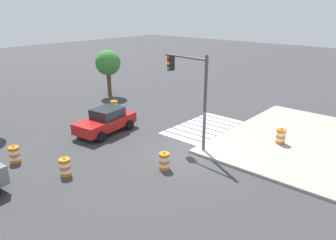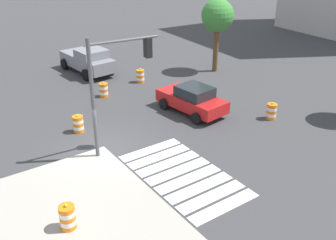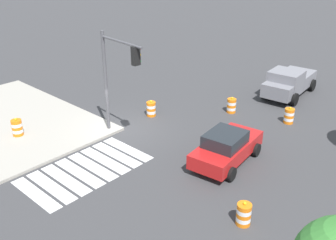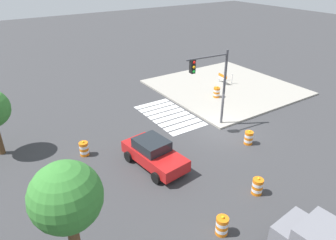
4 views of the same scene
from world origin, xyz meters
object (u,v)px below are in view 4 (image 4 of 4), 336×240
traffic_barrel_crosswalk_end (257,186)px  street_tree_streetside_near (67,199)px  construction_barricade (224,77)px  traffic_barrel_median_near (222,226)px  traffic_barrel_median_far (84,149)px  traffic_light_pole (212,77)px  traffic_barrel_near_corner (249,138)px  sports_car (154,153)px  traffic_barrel_on_sidewalk (217,92)px

traffic_barrel_crosswalk_end → street_tree_streetside_near: size_ratio=0.19×
construction_barricade → street_tree_streetside_near: size_ratio=0.24×
traffic_barrel_crosswalk_end → construction_barricade: size_ratio=0.78×
traffic_barrel_median_near → traffic_barrel_median_far: bearing=17.1°
traffic_barrel_median_near → traffic_barrel_median_far: same height
traffic_barrel_median_near → traffic_barrel_median_far: size_ratio=1.00×
traffic_barrel_crosswalk_end → construction_barricade: (13.00, -9.61, 0.27)m
traffic_barrel_crosswalk_end → traffic_light_pole: size_ratio=0.19×
construction_barricade → traffic_light_pole: 9.89m
traffic_barrel_near_corner → street_tree_streetside_near: size_ratio=0.19×
traffic_barrel_median_far → traffic_light_pole: size_ratio=0.19×
sports_car → construction_barricade: sports_car is taller
traffic_barrel_median_far → construction_barricade: construction_barricade is taller
traffic_barrel_near_corner → construction_barricade: construction_barricade is taller
construction_barricade → street_tree_streetside_near: (-12.88, 18.98, 3.40)m
construction_barricade → traffic_barrel_near_corner: bearing=145.8°
traffic_barrel_on_sidewalk → traffic_light_pole: traffic_light_pole is taller
traffic_barrel_median_near → traffic_barrel_crosswalk_end: bearing=-73.7°
traffic_barrel_median_far → street_tree_streetside_near: 9.63m
sports_car → traffic_barrel_median_near: bearing=178.2°
traffic_barrel_on_sidewalk → traffic_light_pole: 6.50m
traffic_barrel_median_near → traffic_barrel_on_sidewalk: bearing=-40.6°
sports_car → traffic_light_pole: traffic_light_pole is taller
construction_barricade → traffic_barrel_crosswalk_end: bearing=143.5°
sports_car → traffic_light_pole: 6.70m
traffic_barrel_crosswalk_end → construction_barricade: construction_barricade is taller
sports_car → street_tree_streetside_near: street_tree_streetside_near is taller
traffic_barrel_median_far → sports_car: bearing=-136.9°
traffic_barrel_median_far → construction_barricade: bearing=-74.1°
traffic_barrel_crosswalk_end → traffic_barrel_median_far: 10.53m
traffic_light_pole → street_tree_streetside_near: 13.68m
traffic_barrel_near_corner → traffic_barrel_on_sidewalk: 7.69m
traffic_barrel_crosswalk_end → traffic_barrel_on_sidewalk: traffic_barrel_on_sidewalk is taller
construction_barricade → traffic_light_pole: size_ratio=0.24×
traffic_barrel_near_corner → traffic_barrel_median_near: (-4.73, 6.68, 0.00)m
construction_barricade → street_tree_streetside_near: street_tree_streetside_near is taller
traffic_barrel_median_far → traffic_barrel_on_sidewalk: (2.21, -12.89, 0.15)m
traffic_barrel_median_near → traffic_light_pole: 10.41m
traffic_barrel_median_far → street_tree_streetside_near: size_ratio=0.19×
traffic_light_pole → traffic_barrel_crosswalk_end: bearing=159.8°
sports_car → traffic_barrel_near_corner: size_ratio=4.40×
traffic_light_pole → street_tree_streetside_near: bearing=119.6°
sports_car → traffic_barrel_on_sidewalk: sports_car is taller
sports_car → traffic_barrel_near_corner: bearing=-102.3°
sports_car → construction_barricade: bearing=-58.5°
traffic_barrel_median_near → street_tree_streetside_near: (1.10, 6.01, 3.66)m
traffic_barrel_near_corner → street_tree_streetside_near: bearing=105.9°
traffic_barrel_median_far → construction_barricade: 16.51m
street_tree_streetside_near → traffic_barrel_median_near: bearing=-100.4°
traffic_barrel_median_near → traffic_barrel_on_sidewalk: (11.66, -9.99, 0.15)m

